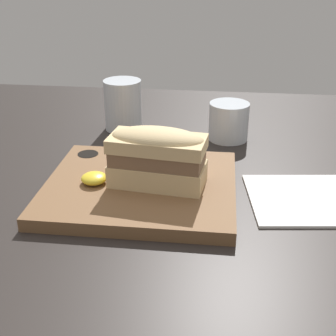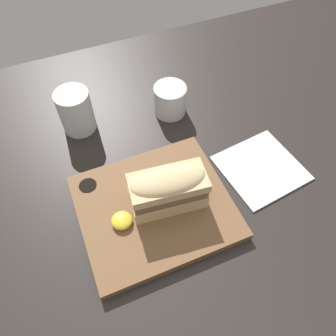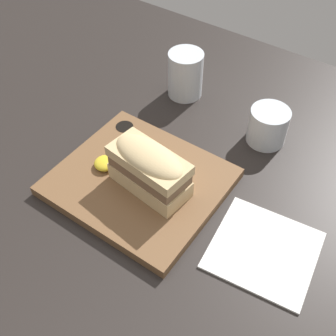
{
  "view_description": "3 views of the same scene",
  "coord_description": "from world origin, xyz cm",
  "px_view_note": "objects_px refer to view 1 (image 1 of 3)",
  "views": [
    {
      "loc": [
        9.82,
        -61.65,
        35.87
      ],
      "look_at": [
        2.84,
        -2.52,
        7.36
      ],
      "focal_mm": 50.0,
      "sensor_mm": 36.0,
      "label": 1
    },
    {
      "loc": [
        -10.7,
        -29.34,
        58.06
      ],
      "look_at": [
        2.49,
        2.52,
        9.69
      ],
      "focal_mm": 35.0,
      "sensor_mm": 36.0,
      "label": 2
    },
    {
      "loc": [
        30.24,
        -37.1,
        59.32
      ],
      "look_at": [
        4.05,
        0.28,
        9.34
      ],
      "focal_mm": 45.0,
      "sensor_mm": 36.0,
      "label": 3
    }
  ],
  "objects_px": {
    "sandwich": "(157,155)",
    "water_glass": "(123,108)",
    "wine_glass": "(229,123)",
    "serving_board": "(140,187)",
    "napkin": "(304,200)"
  },
  "relations": [
    {
      "from": "sandwich",
      "to": "water_glass",
      "type": "xyz_separation_m",
      "value": [
        -0.11,
        0.27,
        -0.02
      ]
    },
    {
      "from": "wine_glass",
      "to": "water_glass",
      "type": "bearing_deg",
      "value": 171.27
    },
    {
      "from": "serving_board",
      "to": "wine_glass",
      "type": "distance_m",
      "value": 0.27
    },
    {
      "from": "sandwich",
      "to": "wine_glass",
      "type": "xyz_separation_m",
      "value": [
        0.1,
        0.24,
        -0.03
      ]
    },
    {
      "from": "wine_glass",
      "to": "napkin",
      "type": "height_order",
      "value": "wine_glass"
    },
    {
      "from": "water_glass",
      "to": "napkin",
      "type": "relative_size",
      "value": 0.57
    },
    {
      "from": "serving_board",
      "to": "wine_glass",
      "type": "xyz_separation_m",
      "value": [
        0.13,
        0.23,
        0.02
      ]
    },
    {
      "from": "water_glass",
      "to": "napkin",
      "type": "distance_m",
      "value": 0.42
    },
    {
      "from": "serving_board",
      "to": "wine_glass",
      "type": "relative_size",
      "value": 3.73
    },
    {
      "from": "serving_board",
      "to": "sandwich",
      "type": "xyz_separation_m",
      "value": [
        0.03,
        -0.0,
        0.06
      ]
    },
    {
      "from": "water_glass",
      "to": "wine_glass",
      "type": "relative_size",
      "value": 1.32
    },
    {
      "from": "serving_board",
      "to": "sandwich",
      "type": "height_order",
      "value": "sandwich"
    },
    {
      "from": "serving_board",
      "to": "water_glass",
      "type": "relative_size",
      "value": 2.82
    },
    {
      "from": "sandwich",
      "to": "water_glass",
      "type": "bearing_deg",
      "value": 111.6
    },
    {
      "from": "sandwich",
      "to": "wine_glass",
      "type": "distance_m",
      "value": 0.26
    }
  ]
}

